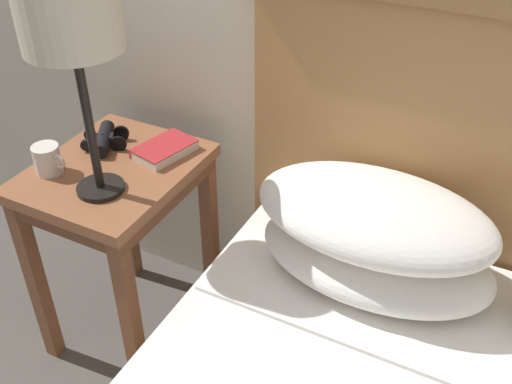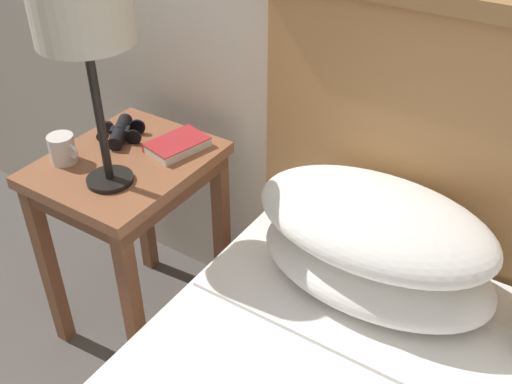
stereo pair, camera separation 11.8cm
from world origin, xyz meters
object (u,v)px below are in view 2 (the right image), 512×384
(book_on_nightstand, at_px, (177,145))
(binoculars_pair, at_px, (121,132))
(coffee_mug, at_px, (63,149))
(nightstand, at_px, (130,189))
(table_lamp, at_px, (82,15))

(book_on_nightstand, xyz_separation_m, binoculars_pair, (-0.19, -0.04, 0.01))
(book_on_nightstand, relative_size, binoculars_pair, 1.25)
(book_on_nightstand, height_order, coffee_mug, coffee_mug)
(nightstand, distance_m, table_lamp, 0.59)
(nightstand, height_order, table_lamp, table_lamp)
(table_lamp, distance_m, coffee_mug, 0.47)
(nightstand, bearing_deg, coffee_mug, -142.84)
(binoculars_pair, xyz_separation_m, coffee_mug, (-0.04, -0.19, 0.02))
(book_on_nightstand, bearing_deg, nightstand, -125.59)
(nightstand, bearing_deg, book_on_nightstand, 54.41)
(table_lamp, xyz_separation_m, binoculars_pair, (-0.14, 0.19, -0.45))
(nightstand, bearing_deg, table_lamp, -66.85)
(nightstand, xyz_separation_m, coffee_mug, (-0.14, -0.10, 0.15))
(book_on_nightstand, height_order, binoculars_pair, binoculars_pair)
(table_lamp, distance_m, binoculars_pair, 0.51)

